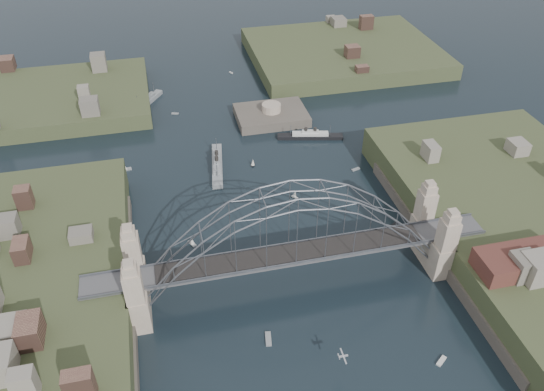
{
  "coord_description": "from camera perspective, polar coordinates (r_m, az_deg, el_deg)",
  "views": [
    {
      "loc": [
        -22.55,
        -78.01,
        84.48
      ],
      "look_at": [
        0.0,
        18.0,
        10.0
      ],
      "focal_mm": 35.82,
      "sensor_mm": 36.0,
      "label": 1
    }
  ],
  "objects": [
    {
      "name": "small_boat_f",
      "position": [
        150.96,
        -2.02,
        3.47
      ],
      "size": [
        1.51,
        1.66,
        2.38
      ],
      "color": "silver",
      "rests_on": "ground"
    },
    {
      "name": "small_boat_d",
      "position": [
        151.42,
        8.78,
        2.73
      ],
      "size": [
        2.57,
        1.48,
        0.45
      ],
      "color": "silver",
      "rests_on": "ground"
    },
    {
      "name": "shore_east",
      "position": [
        138.83,
        25.63,
        -3.75
      ],
      "size": [
        50.5,
        90.0,
        12.0
      ],
      "color": "#3C4626",
      "rests_on": "ground"
    },
    {
      "name": "naval_cruiser_near",
      "position": [
        150.91,
        -5.79,
        3.24
      ],
      "size": [
        5.55,
        20.78,
        6.18
      ],
      "color": "#909598",
      "rests_on": "ground"
    },
    {
      "name": "small_boat_a",
      "position": [
        126.55,
        -8.42,
        -4.82
      ],
      "size": [
        1.99,
        2.72,
        2.38
      ],
      "color": "silver",
      "rests_on": "ground"
    },
    {
      "name": "small_boat_b",
      "position": [
        138.93,
        2.41,
        0.08
      ],
      "size": [
        1.53,
        1.79,
        2.38
      ],
      "color": "silver",
      "rests_on": "ground"
    },
    {
      "name": "ocean_liner",
      "position": [
        164.03,
        4.03,
        6.27
      ],
      "size": [
        19.68,
        7.01,
        4.81
      ],
      "color": "black",
      "rests_on": "ground"
    },
    {
      "name": "headland_ne",
      "position": [
        218.22,
        7.51,
        14.19
      ],
      "size": [
        70.0,
        55.0,
        9.5
      ],
      "primitive_type": "cube",
      "color": "#3C4626",
      "rests_on": "ground"
    },
    {
      "name": "wharf_shed",
      "position": [
        118.63,
        25.16,
        -6.15
      ],
      "size": [
        20.0,
        8.0,
        4.0
      ],
      "primitive_type": "cube",
      "color": "#592D26",
      "rests_on": "shore_east"
    },
    {
      "name": "ground",
      "position": [
        117.18,
        2.04,
        -9.1
      ],
      "size": [
        500.0,
        500.0,
        0.0
      ],
      "primitive_type": "plane",
      "color": "black",
      "rests_on": "ground"
    },
    {
      "name": "fort_island",
      "position": [
        174.05,
        -0.07,
        7.9
      ],
      "size": [
        22.0,
        16.0,
        9.4
      ],
      "color": "#4E463D",
      "rests_on": "ground"
    },
    {
      "name": "finger_pier",
      "position": [
        115.36,
        25.74,
        -14.58
      ],
      "size": [
        4.0,
        22.0,
        1.4
      ],
      "primitive_type": "cube",
      "color": "#525255",
      "rests_on": "ground"
    },
    {
      "name": "small_boat_i",
      "position": [
        134.11,
        12.72,
        -3.0
      ],
      "size": [
        2.53,
        2.0,
        0.45
      ],
      "color": "silver",
      "rests_on": "ground"
    },
    {
      "name": "shore_west",
      "position": [
        118.75,
        -26.43,
        -12.09
      ],
      "size": [
        50.5,
        90.0,
        12.0
      ],
      "color": "#3C4626",
      "rests_on": "ground"
    },
    {
      "name": "headland_nw",
      "position": [
        195.03,
        -21.67,
        8.85
      ],
      "size": [
        60.0,
        45.0,
        9.0
      ],
      "primitive_type": "cube",
      "color": "#3C4626",
      "rests_on": "ground"
    },
    {
      "name": "small_boat_c",
      "position": [
        107.16,
        -0.39,
        -14.85
      ],
      "size": [
        1.59,
        3.43,
        0.45
      ],
      "color": "silver",
      "rests_on": "ground"
    },
    {
      "name": "small_boat_e",
      "position": [
        154.64,
        -15.22,
        2.79
      ],
      "size": [
        3.62,
        1.57,
        2.38
      ],
      "color": "silver",
      "rests_on": "ground"
    },
    {
      "name": "aeroplane",
      "position": [
        99.65,
        7.4,
        -16.41
      ],
      "size": [
        1.8,
        3.4,
        0.49
      ],
      "color": "silver"
    },
    {
      "name": "small_boat_l",
      "position": [
        135.21,
        -15.72,
        -2.86
      ],
      "size": [
        2.09,
        3.11,
        2.38
      ],
      "color": "silver",
      "rests_on": "ground"
    },
    {
      "name": "bridge",
      "position": [
        108.63,
        2.18,
        -4.6
      ],
      "size": [
        84.0,
        13.8,
        24.6
      ],
      "color": "#525255",
      "rests_on": "ground"
    },
    {
      "name": "small_boat_k",
      "position": [
        205.65,
        -4.34,
        12.75
      ],
      "size": [
        1.27,
        1.7,
        0.45
      ],
      "color": "silver",
      "rests_on": "ground"
    },
    {
      "name": "small_boat_h",
      "position": [
        179.69,
        -10.15,
        8.46
      ],
      "size": [
        2.38,
        1.39,
        0.45
      ],
      "color": "silver",
      "rests_on": "ground"
    },
    {
      "name": "small_boat_g",
      "position": [
        108.7,
        17.37,
        -16.28
      ],
      "size": [
        2.58,
        2.21,
        0.45
      ],
      "color": "silver",
      "rests_on": "ground"
    },
    {
      "name": "naval_cruiser_far",
      "position": [
        187.4,
        -13.04,
        9.59
      ],
      "size": [
        11.33,
        15.66,
        5.79
      ],
      "color": "#909598",
      "rests_on": "ground"
    }
  ]
}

